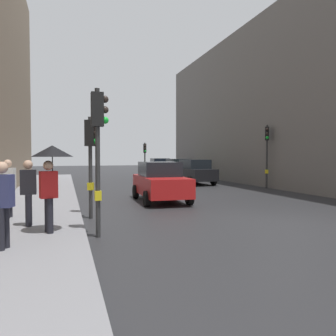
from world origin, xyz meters
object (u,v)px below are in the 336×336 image
object	(u,v)px
traffic_light_near_left	(98,135)
car_red_sedan	(160,182)
traffic_light_near_right	(91,149)
pedestrian_with_grey_backpack	(0,200)
traffic_light_far_median	(145,154)
car_dark_suv	(194,172)
car_green_estate	(178,169)
pedestrian_in_dark_coat	(28,190)
pedestrian_with_black_backpack	(7,185)
pedestrian_with_umbrella	(51,164)
traffic_light_mid_street	(267,145)
car_blue_van	(159,167)

from	to	relation	value
traffic_light_near_left	car_red_sedan	bearing A→B (deg)	61.01
traffic_light_near_right	pedestrian_with_grey_backpack	xyz separation A→B (m)	(-2.05, -3.65, -1.11)
traffic_light_far_median	car_dark_suv	xyz separation A→B (m)	(1.70, -8.11, -1.36)
car_green_estate	pedestrian_in_dark_coat	bearing A→B (deg)	-119.89
car_green_estate	pedestrian_with_grey_backpack	xyz separation A→B (m)	(-10.62, -20.19, 0.29)
car_red_sedan	car_dark_suv	xyz separation A→B (m)	(4.71, 7.86, 0.00)
traffic_light_near_right	pedestrian_with_black_backpack	distance (m)	2.75
pedestrian_with_grey_backpack	pedestrian_in_dark_coat	distance (m)	2.26
car_red_sedan	pedestrian_with_black_backpack	bearing A→B (deg)	-150.65
car_green_estate	pedestrian_with_umbrella	size ratio (longest dim) A/B	1.99
car_red_sedan	pedestrian_with_umbrella	distance (m)	7.24
pedestrian_with_grey_backpack	pedestrian_in_dark_coat	size ratio (longest dim) A/B	1.00
pedestrian_with_umbrella	traffic_light_mid_street	bearing A→B (deg)	37.08
pedestrian_with_grey_backpack	car_red_sedan	bearing A→B (deg)	52.62
car_dark_suv	car_green_estate	xyz separation A→B (m)	(0.60, 5.38, 0.00)
pedestrian_with_umbrella	traffic_light_near_right	bearing A→B (deg)	64.68
car_red_sedan	pedestrian_with_grey_backpack	xyz separation A→B (m)	(-5.31, -6.95, 0.29)
traffic_light_near_left	traffic_light_far_median	bearing A→B (deg)	73.98
traffic_light_far_median	car_dark_suv	bearing A→B (deg)	-78.19
traffic_light_near_right	pedestrian_in_dark_coat	distance (m)	2.52
traffic_light_mid_street	car_dark_suv	xyz separation A→B (m)	(-3.17, 4.27, -1.83)
car_blue_van	pedestrian_with_umbrella	world-z (taller)	pedestrian_with_umbrella
car_red_sedan	car_dark_suv	size ratio (longest dim) A/B	0.99
traffic_light_near_right	pedestrian_with_black_backpack	bearing A→B (deg)	178.73
traffic_light_far_median	car_blue_van	world-z (taller)	traffic_light_far_median
traffic_light_mid_street	pedestrian_in_dark_coat	xyz separation A→B (m)	(-12.89, -8.31, -1.58)
car_green_estate	pedestrian_with_umbrella	distance (m)	21.28
traffic_light_near_right	car_dark_suv	xyz separation A→B (m)	(7.97, 11.16, -1.40)
traffic_light_mid_street	car_green_estate	world-z (taller)	traffic_light_mid_street
car_red_sedan	pedestrian_with_umbrella	bearing A→B (deg)	-127.65
traffic_light_far_median	car_red_sedan	distance (m)	16.31
pedestrian_with_black_backpack	traffic_light_near_right	bearing A→B (deg)	-1.27
pedestrian_with_grey_backpack	pedestrian_with_black_backpack	size ratio (longest dim) A/B	1.00
traffic_light_near_left	pedestrian_with_umbrella	xyz separation A→B (m)	(-1.13, 0.19, -0.72)
traffic_light_near_right	pedestrian_with_grey_backpack	bearing A→B (deg)	-119.37
traffic_light_near_left	traffic_light_near_right	distance (m)	2.59
car_dark_suv	pedestrian_with_black_backpack	xyz separation A→B (m)	(-10.48, -11.11, 0.29)
car_dark_suv	pedestrian_with_black_backpack	size ratio (longest dim) A/B	2.44
car_green_estate	traffic_light_far_median	bearing A→B (deg)	130.03
traffic_light_near_right	car_blue_van	size ratio (longest dim) A/B	0.77
car_dark_suv	car_blue_van	world-z (taller)	same
pedestrian_with_umbrella	pedestrian_in_dark_coat	bearing A→B (deg)	122.84
pedestrian_with_grey_backpack	traffic_light_far_median	bearing A→B (deg)	70.03
traffic_light_near_left	car_blue_van	xyz separation A→B (m)	(8.38, 24.36, -1.68)
car_dark_suv	traffic_light_far_median	bearing A→B (deg)	101.81
traffic_light_near_right	car_red_sedan	bearing A→B (deg)	45.38
car_blue_van	car_red_sedan	bearing A→B (deg)	-105.49
traffic_light_near_left	traffic_light_mid_street	bearing A→B (deg)	40.35
traffic_light_near_right	car_red_sedan	size ratio (longest dim) A/B	0.77
pedestrian_with_umbrella	pedestrian_with_black_backpack	size ratio (longest dim) A/B	1.21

